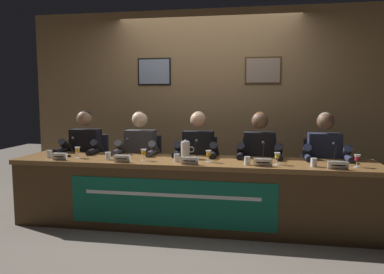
{
  "coord_description": "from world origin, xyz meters",
  "views": [
    {
      "loc": [
        0.71,
        -3.96,
        1.43
      ],
      "look_at": [
        0.0,
        0.0,
        0.98
      ],
      "focal_mm": 34.99,
      "sensor_mm": 36.0,
      "label": 1
    }
  ],
  "objects": [
    {
      "name": "ground_plane",
      "position": [
        0.0,
        0.0,
        0.0
      ],
      "size": [
        12.0,
        12.0,
        0.0
      ],
      "primitive_type": "plane",
      "color": "#70665B"
    },
    {
      "name": "wall_back_panelled",
      "position": [
        -0.0,
        1.27,
        1.3
      ],
      "size": [
        5.12,
        0.14,
        2.6
      ],
      "color": "#937047",
      "rests_on": "ground_plane"
    },
    {
      "name": "conference_table",
      "position": [
        -0.0,
        -0.11,
        0.51
      ],
      "size": [
        3.92,
        0.74,
        0.73
      ],
      "color": "brown",
      "rests_on": "ground_plane"
    },
    {
      "name": "chair_far_left",
      "position": [
        -1.45,
        0.55,
        0.45
      ],
      "size": [
        0.44,
        0.45,
        0.91
      ],
      "color": "black",
      "rests_on": "ground_plane"
    },
    {
      "name": "panelist_far_left",
      "position": [
        -1.45,
        0.35,
        0.72
      ],
      "size": [
        0.51,
        0.48,
        1.24
      ],
      "color": "black",
      "rests_on": "ground_plane"
    },
    {
      "name": "nameplate_far_left",
      "position": [
        -1.41,
        -0.27,
        0.77
      ],
      "size": [
        0.17,
        0.06,
        0.08
      ],
      "color": "white",
      "rests_on": "conference_table"
    },
    {
      "name": "juice_glass_far_left",
      "position": [
        -1.28,
        -0.11,
        0.82
      ],
      "size": [
        0.06,
        0.06,
        0.12
      ],
      "color": "white",
      "rests_on": "conference_table"
    },
    {
      "name": "water_cup_far_left",
      "position": [
        -1.6,
        -0.15,
        0.77
      ],
      "size": [
        0.06,
        0.06,
        0.08
      ],
      "color": "silver",
      "rests_on": "conference_table"
    },
    {
      "name": "microphone_far_left",
      "position": [
        -1.43,
        -0.01,
        0.8
      ],
      "size": [
        0.06,
        0.17,
        0.22
      ],
      "color": "black",
      "rests_on": "conference_table"
    },
    {
      "name": "chair_left",
      "position": [
        -0.72,
        0.55,
        0.45
      ],
      "size": [
        0.44,
        0.45,
        0.91
      ],
      "color": "black",
      "rests_on": "ground_plane"
    },
    {
      "name": "panelist_left",
      "position": [
        -0.72,
        0.35,
        0.72
      ],
      "size": [
        0.51,
        0.48,
        1.24
      ],
      "color": "black",
      "rests_on": "ground_plane"
    },
    {
      "name": "nameplate_left",
      "position": [
        -0.7,
        -0.28,
        0.77
      ],
      "size": [
        0.18,
        0.06,
        0.08
      ],
      "color": "white",
      "rests_on": "conference_table"
    },
    {
      "name": "juice_glass_left",
      "position": [
        -0.5,
        -0.14,
        0.82
      ],
      "size": [
        0.06,
        0.06,
        0.12
      ],
      "color": "white",
      "rests_on": "conference_table"
    },
    {
      "name": "water_cup_left",
      "position": [
        -0.9,
        -0.16,
        0.77
      ],
      "size": [
        0.06,
        0.06,
        0.08
      ],
      "color": "silver",
      "rests_on": "conference_table"
    },
    {
      "name": "microphone_left",
      "position": [
        -0.76,
        -0.02,
        0.8
      ],
      "size": [
        0.06,
        0.17,
        0.22
      ],
      "color": "black",
      "rests_on": "conference_table"
    },
    {
      "name": "chair_center",
      "position": [
        0.0,
        0.55,
        0.45
      ],
      "size": [
        0.44,
        0.45,
        0.91
      ],
      "color": "black",
      "rests_on": "ground_plane"
    },
    {
      "name": "panelist_center",
      "position": [
        0.0,
        0.35,
        0.72
      ],
      "size": [
        0.51,
        0.48,
        1.24
      ],
      "color": "black",
      "rests_on": "ground_plane"
    },
    {
      "name": "nameplate_center",
      "position": [
        0.03,
        -0.28,
        0.77
      ],
      "size": [
        0.18,
        0.06,
        0.08
      ],
      "color": "white",
      "rests_on": "conference_table"
    },
    {
      "name": "juice_glass_center",
      "position": [
        0.2,
        -0.11,
        0.82
      ],
      "size": [
        0.06,
        0.06,
        0.12
      ],
      "color": "white",
      "rests_on": "conference_table"
    },
    {
      "name": "water_cup_center",
      "position": [
        -0.13,
        -0.16,
        0.77
      ],
      "size": [
        0.06,
        0.06,
        0.08
      ],
      "color": "silver",
      "rests_on": "conference_table"
    },
    {
      "name": "microphone_center",
      "position": [
        0.04,
        0.0,
        0.8
      ],
      "size": [
        0.06,
        0.17,
        0.22
      ],
      "color": "black",
      "rests_on": "conference_table"
    },
    {
      "name": "chair_right",
      "position": [
        0.72,
        0.55,
        0.45
      ],
      "size": [
        0.44,
        0.45,
        0.91
      ],
      "color": "black",
      "rests_on": "ground_plane"
    },
    {
      "name": "panelist_right",
      "position": [
        0.72,
        0.35,
        0.72
      ],
      "size": [
        0.51,
        0.48,
        1.24
      ],
      "color": "black",
      "rests_on": "ground_plane"
    },
    {
      "name": "nameplate_right",
      "position": [
        0.76,
        -0.25,
        0.77
      ],
      "size": [
        0.18,
        0.06,
        0.08
      ],
      "color": "white",
      "rests_on": "conference_table"
    },
    {
      "name": "juice_glass_right",
      "position": [
        0.9,
        -0.13,
        0.82
      ],
      "size": [
        0.06,
        0.06,
        0.12
      ],
      "color": "white",
      "rests_on": "conference_table"
    },
    {
      "name": "water_cup_right",
      "position": [
        0.6,
        -0.2,
        0.77
      ],
      "size": [
        0.06,
        0.06,
        0.08
      ],
      "color": "silver",
      "rests_on": "conference_table"
    },
    {
      "name": "microphone_right",
      "position": [
        0.76,
        -0.04,
        0.8
      ],
      "size": [
        0.06,
        0.17,
        0.22
      ],
      "color": "black",
      "rests_on": "conference_table"
    },
    {
      "name": "chair_far_right",
      "position": [
        1.45,
        0.55,
        0.45
      ],
      "size": [
        0.44,
        0.45,
        0.91
      ],
      "color": "black",
      "rests_on": "ground_plane"
    },
    {
      "name": "panelist_far_right",
      "position": [
        1.45,
        0.35,
        0.72
      ],
      "size": [
        0.51,
        0.48,
        1.24
      ],
      "color": "black",
      "rests_on": "ground_plane"
    },
    {
      "name": "nameplate_far_right",
      "position": [
        1.46,
        -0.28,
        0.77
      ],
      "size": [
        0.19,
        0.06,
        0.08
      ],
      "color": "white",
      "rests_on": "conference_table"
    },
    {
      "name": "juice_glass_far_right",
      "position": [
        1.66,
        -0.13,
        0.82
      ],
      "size": [
        0.06,
        0.06,
        0.12
      ],
      "color": "white",
      "rests_on": "conference_table"
    },
    {
      "name": "water_cup_far_right",
      "position": [
        1.25,
        -0.18,
        0.77
      ],
      "size": [
        0.06,
        0.06,
        0.08
      ],
      "color": "silver",
      "rests_on": "conference_table"
    },
    {
      "name": "microphone_far_right",
      "position": [
        1.49,
        0.0,
        0.8
      ],
      "size": [
        0.06,
        0.17,
        0.22
      ],
      "color": "black",
      "rests_on": "conference_table"
    },
    {
      "name": "water_pitcher_central",
      "position": [
        -0.09,
        0.09,
        0.83
      ],
      "size": [
        0.15,
        0.1,
        0.21
      ],
      "color": "silver",
      "rests_on": "conference_table"
    }
  ]
}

